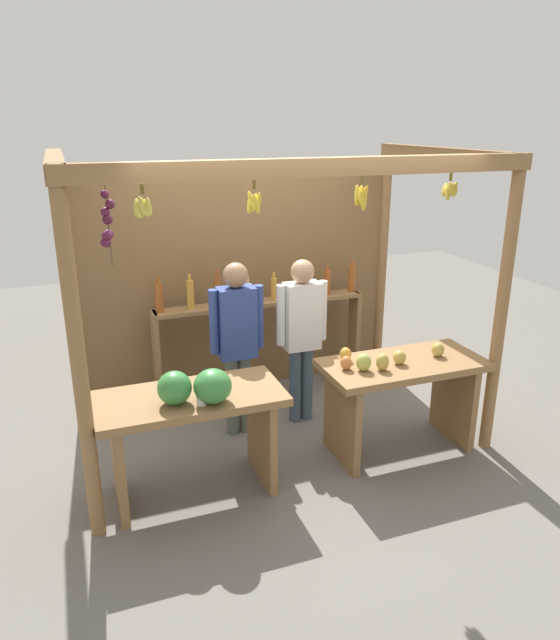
% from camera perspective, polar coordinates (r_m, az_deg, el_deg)
% --- Properties ---
extents(ground_plane, '(12.00, 12.00, 0.00)m').
position_cam_1_polar(ground_plane, '(5.51, -0.70, -10.36)').
color(ground_plane, slate).
rests_on(ground_plane, ground).
extents(market_stall, '(3.36, 2.02, 2.47)m').
position_cam_1_polar(market_stall, '(5.39, -2.46, 5.25)').
color(market_stall, olive).
rests_on(market_stall, ground).
extents(fruit_counter_left, '(1.36, 0.68, 1.06)m').
position_cam_1_polar(fruit_counter_left, '(4.35, -8.52, -9.14)').
color(fruit_counter_left, olive).
rests_on(fruit_counter_left, ground).
extents(fruit_counter_right, '(1.36, 0.64, 0.96)m').
position_cam_1_polar(fruit_counter_right, '(5.01, 11.61, -6.21)').
color(fruit_counter_right, olive).
rests_on(fruit_counter_right, ground).
extents(bottle_shelf_unit, '(2.16, 0.22, 1.35)m').
position_cam_1_polar(bottle_shelf_unit, '(5.84, -1.88, 0.16)').
color(bottle_shelf_unit, olive).
rests_on(bottle_shelf_unit, ground).
extents(vendor_man, '(0.48, 0.21, 1.58)m').
position_cam_1_polar(vendor_man, '(5.06, -4.20, -1.42)').
color(vendor_man, '#556055').
rests_on(vendor_man, ground).
extents(vendor_woman, '(0.48, 0.21, 1.55)m').
position_cam_1_polar(vendor_woman, '(5.28, 2.13, -0.73)').
color(vendor_woman, '#415569').
rests_on(vendor_woman, ground).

